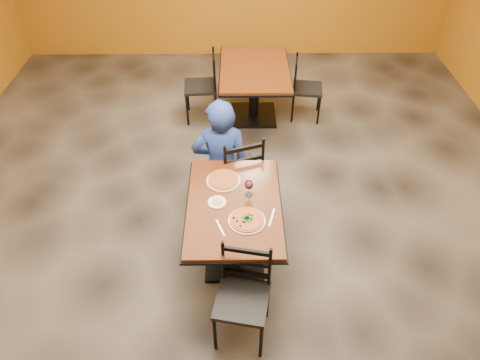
{
  "coord_description": "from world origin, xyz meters",
  "views": [
    {
      "loc": [
        0.02,
        -3.22,
        3.41
      ],
      "look_at": [
        0.05,
        -0.3,
        0.85
      ],
      "focal_mm": 33.17,
      "sensor_mm": 36.0,
      "label": 1
    }
  ],
  "objects_px": {
    "table_second": "(254,80)",
    "chair_main_near": "(242,301)",
    "plate_main": "(247,221)",
    "side_plate": "(217,202)",
    "plate_far": "(223,181)",
    "chair_second_right": "(307,89)",
    "table_main": "(234,220)",
    "pizza_far": "(223,179)",
    "chair_main_far": "(238,169)",
    "diner": "(220,151)",
    "pizza_main": "(247,219)",
    "chair_second_left": "(200,87)",
    "wine_glass": "(249,187)"
  },
  "relations": [
    {
      "from": "table_second",
      "to": "chair_main_near",
      "type": "bearing_deg",
      "value": -93.64
    },
    {
      "from": "chair_second_right",
      "to": "side_plate",
      "type": "xyz_separation_m",
      "value": [
        -1.13,
        -2.5,
        0.33
      ]
    },
    {
      "from": "chair_second_right",
      "to": "wine_glass",
      "type": "bearing_deg",
      "value": 168.58
    },
    {
      "from": "pizza_far",
      "to": "chair_second_left",
      "type": "bearing_deg",
      "value": 98.95
    },
    {
      "from": "wine_glass",
      "to": "diner",
      "type": "bearing_deg",
      "value": 107.92
    },
    {
      "from": "pizza_far",
      "to": "wine_glass",
      "type": "distance_m",
      "value": 0.3
    },
    {
      "from": "pizza_main",
      "to": "side_plate",
      "type": "distance_m",
      "value": 0.34
    },
    {
      "from": "table_main",
      "to": "chair_second_left",
      "type": "xyz_separation_m",
      "value": [
        -0.45,
        2.52,
        -0.09
      ]
    },
    {
      "from": "table_main",
      "to": "plate_main",
      "type": "bearing_deg",
      "value": -62.36
    },
    {
      "from": "diner",
      "to": "plate_main",
      "type": "relative_size",
      "value": 3.89
    },
    {
      "from": "pizza_main",
      "to": "side_plate",
      "type": "bearing_deg",
      "value": 138.63
    },
    {
      "from": "chair_main_near",
      "to": "side_plate",
      "type": "xyz_separation_m",
      "value": [
        -0.2,
        0.78,
        0.31
      ]
    },
    {
      "from": "plate_main",
      "to": "pizza_main",
      "type": "bearing_deg",
      "value": 0.0
    },
    {
      "from": "chair_main_near",
      "to": "diner",
      "type": "xyz_separation_m",
      "value": [
        -0.2,
        1.71,
        0.16
      ]
    },
    {
      "from": "chair_main_near",
      "to": "side_plate",
      "type": "bearing_deg",
      "value": 115.7
    },
    {
      "from": "chair_main_far",
      "to": "chair_second_right",
      "type": "height_order",
      "value": "chair_main_far"
    },
    {
      "from": "chair_main_near",
      "to": "pizza_main",
      "type": "distance_m",
      "value": 0.65
    },
    {
      "from": "chair_second_left",
      "to": "side_plate",
      "type": "distance_m",
      "value": 2.54
    },
    {
      "from": "table_second",
      "to": "chair_second_right",
      "type": "xyz_separation_m",
      "value": [
        0.71,
        0.0,
        -0.13
      ]
    },
    {
      "from": "pizza_far",
      "to": "side_plate",
      "type": "distance_m",
      "value": 0.29
    },
    {
      "from": "chair_main_near",
      "to": "side_plate",
      "type": "height_order",
      "value": "chair_main_near"
    },
    {
      "from": "table_main",
      "to": "table_second",
      "type": "height_order",
      "value": "same"
    },
    {
      "from": "chair_second_right",
      "to": "pizza_far",
      "type": "distance_m",
      "value": 2.49
    },
    {
      "from": "chair_second_right",
      "to": "side_plate",
      "type": "bearing_deg",
      "value": 163.8
    },
    {
      "from": "table_second",
      "to": "pizza_main",
      "type": "distance_m",
      "value": 2.74
    },
    {
      "from": "chair_main_near",
      "to": "pizza_far",
      "type": "bearing_deg",
      "value": 109.32
    },
    {
      "from": "plate_main",
      "to": "plate_far",
      "type": "relative_size",
      "value": 1.0
    },
    {
      "from": "side_plate",
      "to": "chair_second_left",
      "type": "bearing_deg",
      "value": 96.84
    },
    {
      "from": "diner",
      "to": "wine_glass",
      "type": "height_order",
      "value": "diner"
    },
    {
      "from": "chair_second_left",
      "to": "side_plate",
      "type": "height_order",
      "value": "chair_second_left"
    },
    {
      "from": "table_second",
      "to": "pizza_far",
      "type": "height_order",
      "value": "pizza_far"
    },
    {
      "from": "chair_main_near",
      "to": "plate_far",
      "type": "distance_m",
      "value": 1.12
    },
    {
      "from": "pizza_far",
      "to": "plate_main",
      "type": "bearing_deg",
      "value": -68.1
    },
    {
      "from": "chair_main_near",
      "to": "chair_second_right",
      "type": "xyz_separation_m",
      "value": [
        0.92,
        3.28,
        -0.02
      ]
    },
    {
      "from": "chair_main_near",
      "to": "pizza_main",
      "type": "xyz_separation_m",
      "value": [
        0.05,
        0.56,
        0.32
      ]
    },
    {
      "from": "chair_second_right",
      "to": "wine_glass",
      "type": "distance_m",
      "value": 2.59
    },
    {
      "from": "plate_main",
      "to": "pizza_far",
      "type": "relative_size",
      "value": 1.11
    },
    {
      "from": "table_second",
      "to": "chair_second_right",
      "type": "relative_size",
      "value": 1.58
    },
    {
      "from": "pizza_main",
      "to": "chair_main_near",
      "type": "bearing_deg",
      "value": -94.83
    },
    {
      "from": "table_main",
      "to": "pizza_main",
      "type": "relative_size",
      "value": 4.33
    },
    {
      "from": "table_second",
      "to": "pizza_main",
      "type": "relative_size",
      "value": 4.75
    },
    {
      "from": "pizza_far",
      "to": "chair_main_near",
      "type": "bearing_deg",
      "value": -81.71
    },
    {
      "from": "chair_main_near",
      "to": "diner",
      "type": "bearing_deg",
      "value": 107.7
    },
    {
      "from": "table_main",
      "to": "plate_far",
      "type": "relative_size",
      "value": 3.97
    },
    {
      "from": "plate_main",
      "to": "table_second",
      "type": "bearing_deg",
      "value": 86.61
    },
    {
      "from": "chair_main_near",
      "to": "diner",
      "type": "relative_size",
      "value": 0.74
    },
    {
      "from": "chair_main_far",
      "to": "pizza_far",
      "type": "distance_m",
      "value": 0.6
    },
    {
      "from": "plate_main",
      "to": "side_plate",
      "type": "bearing_deg",
      "value": 138.63
    },
    {
      "from": "chair_second_left",
      "to": "pizza_far",
      "type": "bearing_deg",
      "value": 5.34
    },
    {
      "from": "table_main",
      "to": "chair_second_right",
      "type": "relative_size",
      "value": 1.44
    }
  ]
}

